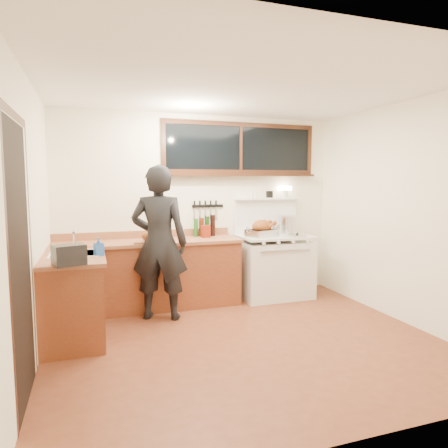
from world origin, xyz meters
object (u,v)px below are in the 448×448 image
object	(u,v)px
man	(159,243)
vintage_stove	(274,265)
roast_turkey	(262,229)
cutting_board	(151,238)

from	to	relation	value
man	vintage_stove	bearing A→B (deg)	13.60
man	roast_turkey	xyz separation A→B (m)	(1.51, 0.35, 0.07)
cutting_board	roast_turkey	world-z (taller)	roast_turkey
vintage_stove	roast_turkey	xyz separation A→B (m)	(-0.22, -0.07, 0.53)
vintage_stove	roast_turkey	size ratio (longest dim) A/B	3.40
man	roast_turkey	bearing A→B (deg)	12.94
cutting_board	roast_turkey	xyz separation A→B (m)	(1.55, 0.03, 0.05)
man	cutting_board	bearing A→B (deg)	98.60
vintage_stove	man	xyz separation A→B (m)	(-1.73, -0.42, 0.47)
vintage_stove	cutting_board	distance (m)	1.84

